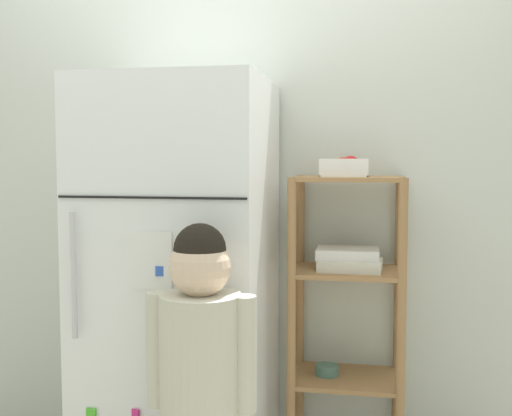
{
  "coord_description": "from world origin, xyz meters",
  "views": [
    {
      "loc": [
        0.57,
        -2.37,
        1.33
      ],
      "look_at": [
        0.13,
        0.02,
        1.14
      ],
      "focal_mm": 44.39,
      "sensor_mm": 36.0,
      "label": 1
    }
  ],
  "objects": [
    {
      "name": "kitchen_wall_back",
      "position": [
        0.0,
        0.39,
        1.07
      ],
      "size": [
        2.66,
        0.03,
        2.14
      ],
      "primitive_type": "cube",
      "color": "silver",
      "rests_on": "ground"
    },
    {
      "name": "child_standing",
      "position": [
        0.04,
        -0.45,
        0.68
      ],
      "size": [
        0.36,
        0.27,
        1.13
      ],
      "color": "#4B5853",
      "rests_on": "ground"
    },
    {
      "name": "pantry_shelf_unit",
      "position": [
        0.48,
        0.19,
        0.78
      ],
      "size": [
        0.45,
        0.34,
        1.26
      ],
      "color": "#9E7247",
      "rests_on": "ground"
    },
    {
      "name": "refrigerator",
      "position": [
        -0.17,
        0.02,
        0.82
      ],
      "size": [
        0.69,
        0.71,
        1.64
      ],
      "color": "white",
      "rests_on": "ground"
    },
    {
      "name": "fruit_bin",
      "position": [
        0.47,
        0.19,
        1.3
      ],
      "size": [
        0.19,
        0.14,
        0.08
      ],
      "color": "white",
      "rests_on": "pantry_shelf_unit"
    }
  ]
}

